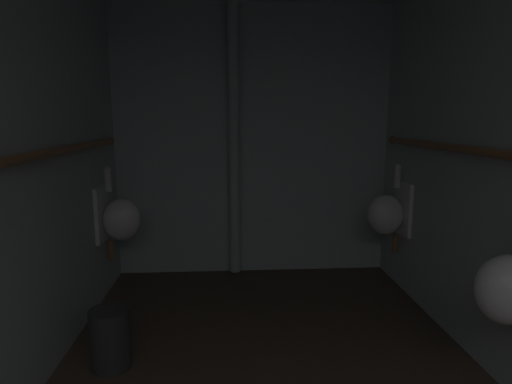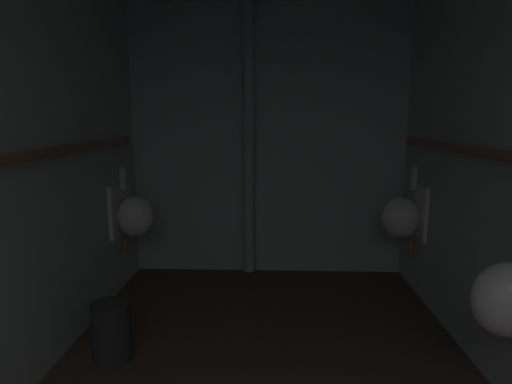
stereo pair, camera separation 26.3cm
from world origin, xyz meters
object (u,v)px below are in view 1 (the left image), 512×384
(urinal_right_far, at_px, (388,213))
(standpipe_back_wall, at_px, (234,143))
(waste_bin, at_px, (111,338))
(urinal_left_mid, at_px, (119,218))
(urinal_right_mid, at_px, (511,287))

(urinal_right_far, distance_m, standpipe_back_wall, 1.46)
(waste_bin, bearing_deg, urinal_left_mid, 99.66)
(urinal_left_mid, bearing_deg, waste_bin, -80.34)
(urinal_left_mid, distance_m, waste_bin, 1.15)
(urinal_right_mid, relative_size, standpipe_back_wall, 0.32)
(urinal_right_far, bearing_deg, waste_bin, -152.28)
(urinal_right_far, height_order, standpipe_back_wall, standpipe_back_wall)
(urinal_left_mid, relative_size, urinal_right_mid, 1.00)
(standpipe_back_wall, xyz_separation_m, waste_bin, (-0.75, -1.50, -1.05))
(urinal_left_mid, xyz_separation_m, standpipe_back_wall, (0.93, 0.47, 0.56))
(urinal_left_mid, height_order, urinal_right_far, same)
(urinal_left_mid, distance_m, urinal_right_far, 2.21)
(urinal_left_mid, bearing_deg, standpipe_back_wall, 26.67)
(urinal_left_mid, height_order, waste_bin, urinal_left_mid)
(urinal_right_mid, distance_m, waste_bin, 2.16)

